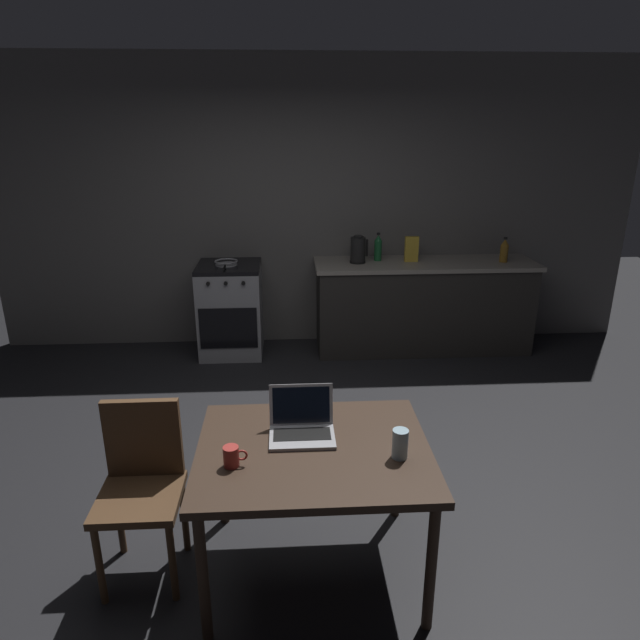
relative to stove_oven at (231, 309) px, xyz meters
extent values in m
plane|color=black|center=(0.57, -2.17, -0.45)|extent=(12.00, 12.00, 0.00)
cube|color=#5C5957|center=(0.87, 0.35, 0.95)|extent=(6.40, 0.10, 2.80)
cube|color=#282623|center=(1.91, 0.00, -0.02)|extent=(2.10, 0.60, 0.86)
cube|color=gray|center=(1.91, 0.00, 0.43)|extent=(2.16, 0.64, 0.04)
cube|color=gray|center=(0.00, 0.00, -0.02)|extent=(0.60, 0.60, 0.86)
cube|color=black|center=(0.00, 0.00, 0.43)|extent=(0.60, 0.60, 0.04)
cube|color=black|center=(0.00, -0.30, -0.09)|extent=(0.54, 0.01, 0.40)
cylinder|color=black|center=(-0.16, -0.31, 0.35)|extent=(0.04, 0.02, 0.04)
cylinder|color=black|center=(0.00, -0.31, 0.35)|extent=(0.04, 0.02, 0.04)
cylinder|color=black|center=(0.16, -0.31, 0.35)|extent=(0.04, 0.02, 0.04)
cube|color=#332319|center=(0.67, -2.97, 0.25)|extent=(1.12, 0.90, 0.04)
cylinder|color=#332319|center=(0.17, -3.36, -0.11)|extent=(0.05, 0.05, 0.68)
cylinder|color=#332319|center=(1.17, -3.36, -0.11)|extent=(0.05, 0.05, 0.68)
cylinder|color=#332319|center=(0.17, -2.58, -0.11)|extent=(0.05, 0.05, 0.68)
cylinder|color=#332319|center=(1.17, -2.58, -0.11)|extent=(0.05, 0.05, 0.68)
cube|color=#4C331E|center=(-0.18, -2.96, 0.01)|extent=(0.40, 0.40, 0.04)
cube|color=#4C331E|center=(-0.18, -2.78, 0.24)|extent=(0.38, 0.04, 0.42)
cylinder|color=#4C331E|center=(-0.35, -3.13, -0.23)|extent=(0.04, 0.04, 0.44)
cylinder|color=#4C331E|center=(-0.01, -3.13, -0.23)|extent=(0.04, 0.04, 0.44)
cylinder|color=#4C331E|center=(-0.35, -2.79, -0.23)|extent=(0.04, 0.04, 0.44)
cylinder|color=#4C331E|center=(-0.01, -2.79, -0.23)|extent=(0.04, 0.04, 0.44)
cube|color=#99999E|center=(0.62, -2.90, 0.28)|extent=(0.32, 0.22, 0.02)
cube|color=black|center=(0.62, -2.88, 0.29)|extent=(0.28, 0.12, 0.00)
cube|color=#99999E|center=(0.62, -2.76, 0.39)|extent=(0.32, 0.05, 0.21)
cube|color=black|center=(0.62, -2.77, 0.39)|extent=(0.29, 0.04, 0.18)
cylinder|color=black|center=(1.25, 0.00, 0.46)|extent=(0.15, 0.15, 0.02)
cylinder|color=black|center=(1.25, 0.00, 0.59)|extent=(0.14, 0.14, 0.23)
cylinder|color=black|center=(1.25, 0.00, 0.71)|extent=(0.09, 0.09, 0.02)
cube|color=black|center=(1.33, 0.00, 0.60)|extent=(0.02, 0.02, 0.16)
cylinder|color=#8C601E|center=(2.67, -0.05, 0.53)|extent=(0.08, 0.08, 0.16)
cone|color=#8C601E|center=(2.67, -0.05, 0.64)|extent=(0.08, 0.08, 0.06)
cylinder|color=black|center=(2.67, -0.05, 0.68)|extent=(0.04, 0.04, 0.02)
cylinder|color=gray|center=(-0.02, -0.02, 0.46)|extent=(0.21, 0.21, 0.01)
torus|color=gray|center=(-0.02, -0.02, 0.49)|extent=(0.22, 0.22, 0.02)
cylinder|color=black|center=(-0.02, -0.21, 0.47)|extent=(0.02, 0.18, 0.02)
cylinder|color=#9E2D28|center=(0.29, -3.10, 0.32)|extent=(0.07, 0.07, 0.10)
torus|color=#9E2D28|center=(0.34, -3.10, 0.33)|extent=(0.05, 0.01, 0.05)
cylinder|color=#99B7C6|center=(1.06, -3.08, 0.34)|extent=(0.07, 0.07, 0.14)
cube|color=gold|center=(1.77, 0.02, 0.57)|extent=(0.13, 0.05, 0.25)
cylinder|color=#19592D|center=(1.45, 0.08, 0.55)|extent=(0.07, 0.07, 0.19)
cone|color=#19592D|center=(1.45, 0.08, 0.68)|extent=(0.07, 0.07, 0.06)
cylinder|color=black|center=(1.45, 0.08, 0.72)|extent=(0.03, 0.03, 0.02)
camera|label=1|loc=(0.56, -5.31, 1.74)|focal=31.65mm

